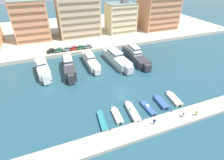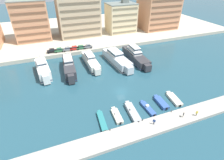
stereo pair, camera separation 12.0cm
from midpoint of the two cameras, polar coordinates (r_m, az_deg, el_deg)
ground_plane at (r=56.25m, az=3.11°, el=-3.72°), size 400.00×400.00×0.00m
quay_promenade at (r=115.57m, az=-11.15°, el=15.61°), size 180.00×70.00×1.60m
pier_dock at (r=45.11m, az=12.05°, el=-14.98°), size 120.00×5.04×0.89m
yacht_white_far_left at (r=68.65m, az=-21.57°, el=3.24°), size 5.29×15.96×7.15m
yacht_charcoal_left at (r=67.73m, az=-13.81°, el=4.28°), size 5.19×19.06×7.18m
yacht_ivory_mid_left at (r=71.42m, az=-6.94°, el=6.16°), size 3.96×18.61×6.26m
yacht_silver_center_left at (r=72.21m, az=1.63°, el=6.94°), size 6.48×21.51×6.88m
yacht_charcoal_center at (r=75.63m, az=7.75°, el=7.88°), size 5.31×21.98×7.57m
motorboat_teal_far_left at (r=45.89m, az=-3.23°, el=-13.18°), size 2.16×7.82×0.83m
motorboat_cream_left at (r=47.16m, az=1.64°, el=-11.52°), size 2.16×6.49×1.27m
motorboat_grey_mid_left at (r=48.29m, az=6.73°, el=-10.30°), size 2.70×8.69×1.60m
motorboat_blue_center_left at (r=50.32m, az=11.65°, el=-8.98°), size 1.85×6.87×1.31m
motorboat_blue_center at (r=53.06m, az=15.75°, el=-7.03°), size 2.30×6.60×0.95m
motorboat_cream_center_right at (r=55.65m, az=19.62°, el=-5.84°), size 2.85×7.19×0.85m
car_black_far_left at (r=83.13m, az=-19.04°, el=9.07°), size 4.16×2.05×1.80m
car_green_left at (r=82.85m, az=-16.87°, el=9.38°), size 4.15×2.02×1.80m
car_grey_mid_left at (r=83.01m, az=-14.38°, el=9.81°), size 4.16×2.05×1.80m
car_red_center_left at (r=83.32m, az=-12.16°, el=10.19°), size 4.10×1.92×1.80m
car_green_center at (r=83.70m, az=-10.15°, el=10.51°), size 4.16×2.04×1.80m
car_grey_center_right at (r=84.28m, az=-7.84°, el=10.88°), size 4.17×2.05×1.80m
apartment_block_left at (r=101.53m, az=-24.87°, el=17.32°), size 16.87×13.61×21.64m
apartment_block_mid_left at (r=102.05m, az=-11.19°, el=21.50°), size 21.86×17.05×28.21m
apartment_block_center_left at (r=106.76m, az=2.92°, el=19.65°), size 15.94×12.38×17.81m
apartment_block_center at (r=116.98m, az=15.01°, el=22.19°), size 22.00×16.94×27.31m
pedestrian_near_edge at (r=44.80m, az=13.67°, el=-12.92°), size 0.52×0.51×1.76m
pedestrian_mid_deck at (r=50.76m, az=26.04°, el=-9.58°), size 0.65×0.26×1.69m
pedestrian_far_side at (r=48.98m, az=22.39°, el=-10.28°), size 0.50×0.46×1.64m
bollard_west at (r=42.78m, az=-0.55°, el=-15.83°), size 0.20×0.20×0.61m
bollard_west_mid at (r=45.61m, az=10.05°, el=-12.64°), size 0.20×0.20×0.61m
bollard_east_mid at (r=49.83m, az=18.91°, el=-9.57°), size 0.20×0.20×0.61m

